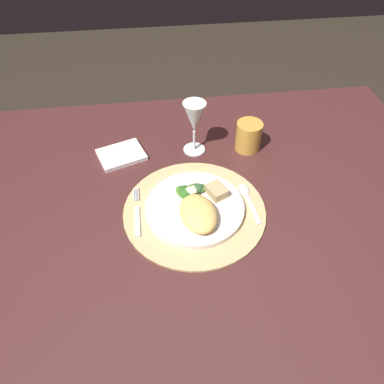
{
  "coord_description": "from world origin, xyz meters",
  "views": [
    {
      "loc": [
        -0.12,
        -0.66,
        1.43
      ],
      "look_at": [
        -0.04,
        0.01,
        0.74
      ],
      "focal_mm": 34.25,
      "sensor_mm": 36.0,
      "label": 1
    }
  ],
  "objects_px": {
    "dinner_plate": "(195,208)",
    "spoon": "(247,196)",
    "amber_tumbler": "(248,136)",
    "wine_glass": "(194,119)",
    "napkin": "(121,155)",
    "fork": "(137,214)",
    "dining_table": "(205,231)"
  },
  "relations": [
    {
      "from": "dinner_plate",
      "to": "napkin",
      "type": "xyz_separation_m",
      "value": [
        -0.19,
        0.24,
        -0.01
      ]
    },
    {
      "from": "dinner_plate",
      "to": "spoon",
      "type": "height_order",
      "value": "dinner_plate"
    },
    {
      "from": "napkin",
      "to": "amber_tumbler",
      "type": "bearing_deg",
      "value": -1.19
    },
    {
      "from": "dinner_plate",
      "to": "wine_glass",
      "type": "relative_size",
      "value": 1.55
    },
    {
      "from": "dining_table",
      "to": "fork",
      "type": "xyz_separation_m",
      "value": [
        -0.19,
        -0.04,
        0.15
      ]
    },
    {
      "from": "spoon",
      "to": "amber_tumbler",
      "type": "height_order",
      "value": "amber_tumbler"
    },
    {
      "from": "fork",
      "to": "spoon",
      "type": "relative_size",
      "value": 1.13
    },
    {
      "from": "dinner_plate",
      "to": "fork",
      "type": "height_order",
      "value": "dinner_plate"
    },
    {
      "from": "fork",
      "to": "napkin",
      "type": "relative_size",
      "value": 1.26
    },
    {
      "from": "dinner_plate",
      "to": "fork",
      "type": "distance_m",
      "value": 0.15
    },
    {
      "from": "wine_glass",
      "to": "spoon",
      "type": "bearing_deg",
      "value": -62.85
    },
    {
      "from": "dinner_plate",
      "to": "amber_tumbler",
      "type": "relative_size",
      "value": 2.84
    },
    {
      "from": "spoon",
      "to": "wine_glass",
      "type": "bearing_deg",
      "value": 117.15
    },
    {
      "from": "dinner_plate",
      "to": "wine_glass",
      "type": "distance_m",
      "value": 0.27
    },
    {
      "from": "spoon",
      "to": "fork",
      "type": "bearing_deg",
      "value": -174.97
    },
    {
      "from": "spoon",
      "to": "dinner_plate",
      "type": "bearing_deg",
      "value": -168.82
    },
    {
      "from": "spoon",
      "to": "napkin",
      "type": "bearing_deg",
      "value": 146.98
    },
    {
      "from": "napkin",
      "to": "amber_tumbler",
      "type": "relative_size",
      "value": 1.45
    },
    {
      "from": "amber_tumbler",
      "to": "napkin",
      "type": "bearing_deg",
      "value": 178.81
    },
    {
      "from": "dinner_plate",
      "to": "napkin",
      "type": "distance_m",
      "value": 0.31
    },
    {
      "from": "dining_table",
      "to": "wine_glass",
      "type": "relative_size",
      "value": 8.46
    },
    {
      "from": "fork",
      "to": "dinner_plate",
      "type": "bearing_deg",
      "value": -1.12
    },
    {
      "from": "dining_table",
      "to": "spoon",
      "type": "distance_m",
      "value": 0.18
    },
    {
      "from": "napkin",
      "to": "wine_glass",
      "type": "xyz_separation_m",
      "value": [
        0.22,
        0.0,
        0.11
      ]
    },
    {
      "from": "dining_table",
      "to": "wine_glass",
      "type": "bearing_deg",
      "value": 92.02
    },
    {
      "from": "wine_glass",
      "to": "dining_table",
      "type": "bearing_deg",
      "value": -87.98
    },
    {
      "from": "dining_table",
      "to": "amber_tumbler",
      "type": "distance_m",
      "value": 0.31
    },
    {
      "from": "fork",
      "to": "amber_tumbler",
      "type": "height_order",
      "value": "amber_tumbler"
    },
    {
      "from": "fork",
      "to": "spoon",
      "type": "height_order",
      "value": "spoon"
    },
    {
      "from": "dinner_plate",
      "to": "spoon",
      "type": "bearing_deg",
      "value": 11.18
    },
    {
      "from": "dining_table",
      "to": "dinner_plate",
      "type": "relative_size",
      "value": 5.47
    },
    {
      "from": "napkin",
      "to": "amber_tumbler",
      "type": "xyz_separation_m",
      "value": [
        0.38,
        -0.01,
        0.04
      ]
    }
  ]
}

